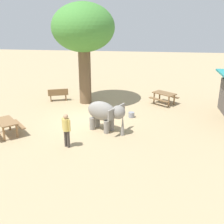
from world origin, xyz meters
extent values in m
plane|color=tan|center=(0.00, 0.00, 0.00)|extent=(60.00, 60.00, 0.00)
cylinder|color=gray|center=(1.25, 1.57, 0.33)|extent=(0.29, 0.29, 0.67)
cylinder|color=gray|center=(1.67, 1.37, 0.33)|extent=(0.29, 0.29, 0.67)
cylinder|color=gray|center=(0.84, 0.75, 0.33)|extent=(0.29, 0.29, 0.67)
cylinder|color=gray|center=(1.26, 0.54, 0.33)|extent=(0.29, 0.29, 0.67)
ellipsoid|color=gray|center=(1.25, 1.06, 1.07)|extent=(1.49, 1.87, 1.00)
sphere|color=gray|center=(1.71, 1.98, 1.19)|extent=(0.71, 0.71, 0.71)
cone|color=gray|center=(1.83, 2.22, 0.56)|extent=(0.22, 0.22, 1.12)
cube|color=gray|center=(1.24, 2.09, 1.19)|extent=(0.56, 0.33, 0.53)
cube|color=gray|center=(2.09, 1.68, 1.19)|extent=(0.56, 0.33, 0.53)
cylinder|color=#3F3833|center=(3.39, -0.31, 0.41)|extent=(0.14, 0.14, 0.82)
cylinder|color=#3F3833|center=(3.49, -0.15, 0.41)|extent=(0.14, 0.14, 0.82)
cylinder|color=tan|center=(3.44, -0.23, 1.11)|extent=(0.32, 0.32, 0.58)
sphere|color=tan|center=(3.44, -0.23, 1.51)|extent=(0.22, 0.22, 0.22)
cylinder|color=tan|center=(3.33, -0.41, 1.12)|extent=(0.09, 0.09, 0.55)
cylinder|color=tan|center=(3.55, -0.05, 1.12)|extent=(0.09, 0.09, 0.55)
cylinder|color=brown|center=(-3.30, -0.80, 1.92)|extent=(0.81, 0.81, 3.84)
ellipsoid|color=#478C38|center=(-3.30, -0.80, 5.03)|extent=(4.39, 4.02, 3.11)
cube|color=brown|center=(-3.50, -2.82, 0.45)|extent=(0.85, 1.45, 0.06)
cube|color=brown|center=(-3.34, -2.76, 0.68)|extent=(0.53, 1.34, 0.40)
cube|color=brown|center=(-3.33, -3.31, 0.21)|extent=(0.37, 0.20, 0.42)
cube|color=brown|center=(-3.68, -2.32, 0.21)|extent=(0.37, 0.20, 0.42)
cube|color=olive|center=(2.53, -3.64, 0.75)|extent=(1.64, 1.61, 0.06)
cylinder|color=olive|center=(1.87, -3.82, 0.36)|extent=(0.10, 0.10, 0.72)
cylinder|color=olive|center=(3.18, -3.47, 0.36)|extent=(0.10, 0.10, 0.72)
cylinder|color=olive|center=(2.74, -3.00, 0.36)|extent=(0.10, 0.10, 0.72)
cube|color=olive|center=(2.10, -3.19, 0.44)|extent=(1.26, 1.20, 0.05)
cube|color=brown|center=(-3.65, 4.58, 0.75)|extent=(1.56, 1.67, 0.06)
cylinder|color=brown|center=(-3.53, 5.25, 0.36)|extent=(0.10, 0.10, 0.72)
cylinder|color=brown|center=(-3.03, 4.86, 0.36)|extent=(0.10, 0.10, 0.72)
cylinder|color=brown|center=(-4.27, 4.31, 0.36)|extent=(0.10, 0.10, 0.72)
cylinder|color=brown|center=(-3.77, 3.91, 0.36)|extent=(0.10, 0.10, 0.72)
cube|color=brown|center=(-4.14, 4.97, 0.44)|extent=(1.11, 1.33, 0.05)
cube|color=brown|center=(-3.16, 4.20, 0.44)|extent=(1.11, 1.33, 0.05)
cylinder|color=gray|center=(-3.26, 8.17, 1.20)|extent=(0.10, 0.10, 2.40)
cylinder|color=gray|center=(-0.79, 2.52, 0.16)|extent=(0.36, 0.36, 0.32)
camera|label=1|loc=(14.83, 3.27, 5.97)|focal=44.71mm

